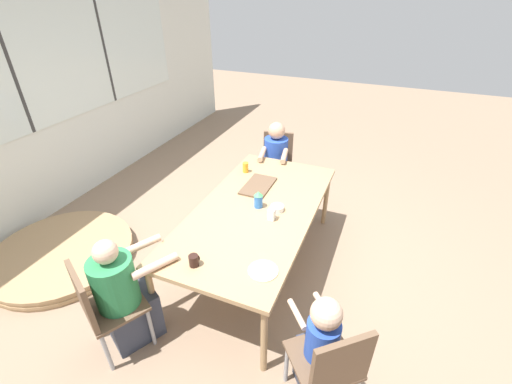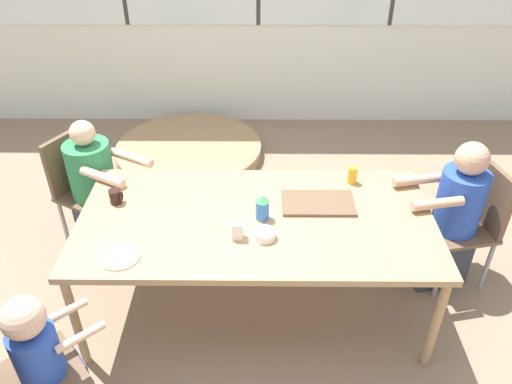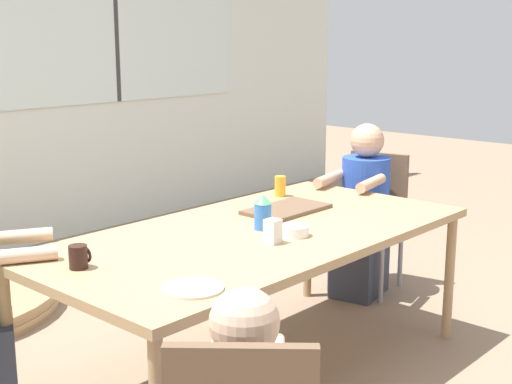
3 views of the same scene
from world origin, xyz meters
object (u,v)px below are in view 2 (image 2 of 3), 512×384
object	(u,v)px
chair_for_toddler	(12,379)
juice_glass	(352,175)
person_woman_green_shirt	(449,222)
folded_table_stack	(189,150)
sippy_cup	(262,206)
coffee_mug	(116,196)
person_man_blue_shirt	(99,194)
chair_for_man_blue_shirt	(80,181)
milk_carton_small	(238,230)
chair_for_woman_green_shirt	(474,216)
bowl_white_shallow	(265,235)
person_toddler	(49,369)

from	to	relation	value
chair_for_toddler	juice_glass	bearing A→B (deg)	86.92
person_woman_green_shirt	folded_table_stack	world-z (taller)	person_woman_green_shirt
person_woman_green_shirt	sippy_cup	xyz separation A→B (m)	(-1.23, -0.27, 0.31)
sippy_cup	coffee_mug	bearing A→B (deg)	170.52
person_man_blue_shirt	folded_table_stack	bearing A→B (deg)	-171.04
juice_glass	chair_for_man_blue_shirt	bearing A→B (deg)	170.62
chair_for_man_blue_shirt	sippy_cup	world-z (taller)	sippy_cup
milk_carton_small	juice_glass	bearing A→B (deg)	38.25
chair_for_woman_green_shirt	juice_glass	size ratio (longest dim) A/B	7.57
person_woman_green_shirt	bowl_white_shallow	bearing A→B (deg)	98.68
chair_for_toddler	sippy_cup	size ratio (longest dim) A/B	5.15
chair_for_toddler	person_toddler	xyz separation A→B (m)	(0.12, 0.10, -0.07)
chair_for_toddler	sippy_cup	bearing A→B (deg)	88.83
coffee_mug	bowl_white_shallow	world-z (taller)	coffee_mug
coffee_mug	chair_for_man_blue_shirt	bearing A→B (deg)	127.99
person_woman_green_shirt	person_man_blue_shirt	world-z (taller)	person_woman_green_shirt
person_toddler	sippy_cup	bearing A→B (deg)	88.70
chair_for_woman_green_shirt	sippy_cup	bearing A→B (deg)	90.62
chair_for_man_blue_shirt	person_toddler	world-z (taller)	person_toddler
bowl_white_shallow	chair_for_toddler	bearing A→B (deg)	-146.54
chair_for_man_blue_shirt	coffee_mug	world-z (taller)	chair_for_man_blue_shirt
milk_carton_small	bowl_white_shallow	xyz separation A→B (m)	(0.15, -0.00, -0.03)
chair_for_toddler	juice_glass	world-z (taller)	chair_for_toddler
coffee_mug	milk_carton_small	xyz separation A→B (m)	(0.75, -0.33, 0.01)
chair_for_toddler	juice_glass	size ratio (longest dim) A/B	7.57
chair_for_toddler	person_man_blue_shirt	bearing A→B (deg)	140.30
milk_carton_small	folded_table_stack	distance (m)	2.29
chair_for_toddler	folded_table_stack	world-z (taller)	chair_for_toddler
juice_glass	bowl_white_shallow	bearing A→B (deg)	-134.99
person_woman_green_shirt	bowl_white_shallow	world-z (taller)	person_woman_green_shirt
person_woman_green_shirt	sippy_cup	world-z (taller)	person_woman_green_shirt
person_woman_green_shirt	coffee_mug	size ratio (longest dim) A/B	11.67
person_woman_green_shirt	folded_table_stack	xyz separation A→B (m)	(-1.93, 1.66, -0.42)
person_woman_green_shirt	sippy_cup	bearing A→B (deg)	90.70
chair_for_toddler	coffee_mug	bearing A→B (deg)	126.25
person_toddler	person_man_blue_shirt	bearing A→B (deg)	145.02
coffee_mug	folded_table_stack	xyz separation A→B (m)	(0.18, 1.78, -0.70)
chair_for_woman_green_shirt	sippy_cup	world-z (taller)	sippy_cup
person_man_blue_shirt	juice_glass	world-z (taller)	person_man_blue_shirt
chair_for_toddler	folded_table_stack	size ratio (longest dim) A/B	0.61
chair_for_man_blue_shirt	milk_carton_small	world-z (taller)	chair_for_man_blue_shirt
chair_for_man_blue_shirt	juice_glass	distance (m)	1.94
chair_for_toddler	milk_carton_small	distance (m)	1.29
milk_carton_small	folded_table_stack	bearing A→B (deg)	105.17
chair_for_man_blue_shirt	person_toddler	size ratio (longest dim) A/B	0.93
chair_for_toddler	person_man_blue_shirt	distance (m)	1.56
person_toddler	bowl_white_shallow	bearing A→B (deg)	81.75
chair_for_man_blue_shirt	person_man_blue_shirt	distance (m)	0.18
chair_for_man_blue_shirt	sippy_cup	distance (m)	1.52
bowl_white_shallow	milk_carton_small	bearing A→B (deg)	179.30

